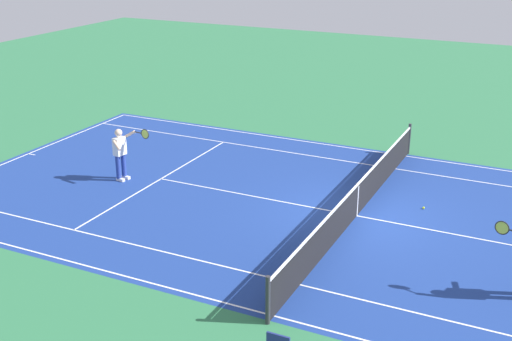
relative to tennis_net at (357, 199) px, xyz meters
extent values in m
plane|color=#2D7247|center=(0.00, 0.00, -0.49)|extent=(60.00, 60.00, 0.00)
cube|color=navy|center=(0.00, 0.00, -0.49)|extent=(24.20, 11.40, 0.00)
cube|color=white|center=(11.90, 0.00, -0.49)|extent=(0.05, 11.00, 0.01)
cube|color=white|center=(0.00, -5.50, -0.49)|extent=(23.80, 0.05, 0.01)
cube|color=white|center=(0.00, 5.50, -0.49)|extent=(23.80, 0.05, 0.01)
cube|color=white|center=(0.00, -4.11, -0.49)|extent=(23.80, 0.05, 0.01)
cube|color=white|center=(0.00, 4.11, -0.49)|extent=(23.80, 0.05, 0.01)
cube|color=white|center=(6.40, 0.00, -0.49)|extent=(0.05, 8.22, 0.01)
cube|color=white|center=(0.00, 0.00, -0.49)|extent=(12.80, 0.05, 0.01)
cube|color=white|center=(11.75, 0.00, -0.49)|extent=(0.30, 0.05, 0.01)
cylinder|color=#2D2D33|center=(0.00, -5.80, 0.05)|extent=(0.10, 0.10, 1.08)
cylinder|color=#2D2D33|center=(0.00, 5.80, 0.05)|extent=(0.10, 0.10, 1.08)
cube|color=black|center=(0.00, 0.00, -0.05)|extent=(0.02, 11.60, 0.88)
cube|color=white|center=(0.00, 0.00, 0.46)|extent=(0.04, 11.60, 0.06)
cube|color=white|center=(0.00, 0.00, -0.05)|extent=(0.04, 0.06, 0.88)
cylinder|color=navy|center=(7.50, 0.69, -0.04)|extent=(0.15, 0.15, 0.74)
cube|color=white|center=(7.44, 0.70, -0.45)|extent=(0.29, 0.15, 0.09)
cylinder|color=navy|center=(7.46, 0.45, -0.04)|extent=(0.15, 0.15, 0.74)
cube|color=white|center=(7.40, 0.46, -0.45)|extent=(0.29, 0.15, 0.09)
cube|color=white|center=(7.48, 0.57, 0.61)|extent=(0.29, 0.41, 0.56)
sphere|color=beige|center=(7.48, 0.57, 1.04)|extent=(0.23, 0.23, 0.23)
cylinder|color=beige|center=(7.34, 0.87, 0.74)|extent=(0.41, 0.26, 0.26)
cylinder|color=beige|center=(7.27, 0.32, 0.94)|extent=(0.43, 0.17, 0.30)
cylinder|color=#232326|center=(6.95, 0.30, 1.05)|extent=(0.28, 0.07, 0.04)
torus|color=#232326|center=(6.66, 0.34, 1.05)|extent=(0.31, 0.07, 0.31)
cylinder|color=#C6D84C|center=(6.66, 0.34, 1.05)|extent=(0.27, 0.04, 0.27)
torus|color=#232326|center=(-3.92, 2.52, 1.05)|extent=(0.31, 0.10, 0.31)
cylinder|color=#C6D84C|center=(-3.92, 2.52, 1.05)|extent=(0.26, 0.07, 0.27)
sphere|color=#CCE01E|center=(-1.56, -1.27, -0.46)|extent=(0.07, 0.07, 0.07)
camera|label=1|loc=(-4.78, 16.19, 7.11)|focal=46.61mm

